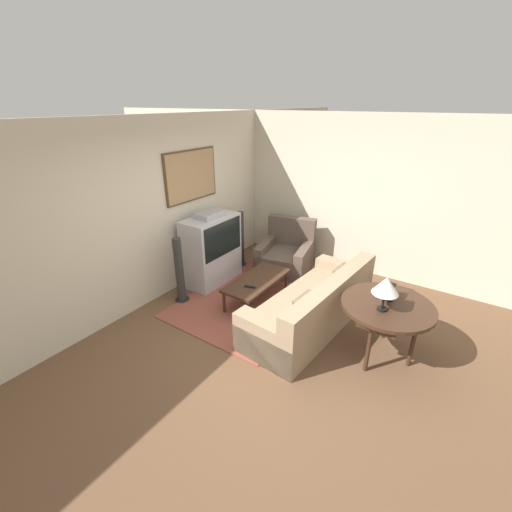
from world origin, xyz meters
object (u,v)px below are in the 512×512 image
at_px(speaker_tower_right, 241,240).
at_px(couch, 313,307).
at_px(console_table, 387,309).
at_px(armchair, 286,255).
at_px(speaker_tower_left, 180,272).
at_px(mantel_clock, 390,292).
at_px(table_lamp, 386,286).
at_px(tv, 212,249).
at_px(coffee_table, 257,281).

bearing_deg(speaker_tower_right, couch, -116.62).
xyz_separation_m(console_table, speaker_tower_right, (1.08, 2.92, -0.16)).
bearing_deg(armchair, couch, -60.46).
bearing_deg(couch, speaker_tower_right, -112.00).
distance_m(armchair, speaker_tower_left, 2.05).
bearing_deg(console_table, mantel_clock, 13.11).
relative_size(couch, table_lamp, 5.57).
relative_size(armchair, table_lamp, 2.72).
distance_m(mantel_clock, speaker_tower_left, 2.97).
relative_size(tv, console_table, 1.17).
bearing_deg(speaker_tower_right, speaker_tower_left, 180.00).
height_order(tv, couch, tv).
height_order(couch, table_lamp, table_lamp).
height_order(armchair, table_lamp, table_lamp).
distance_m(couch, coffee_table, 0.99).
relative_size(tv, speaker_tower_left, 1.19).
bearing_deg(armchair, coffee_table, -93.22).
bearing_deg(speaker_tower_left, speaker_tower_right, 0.00).
height_order(couch, console_table, couch).
bearing_deg(tv, table_lamp, -99.07).
bearing_deg(speaker_tower_left, table_lamp, -83.90).
xyz_separation_m(tv, coffee_table, (-0.14, -1.01, -0.24)).
distance_m(couch, speaker_tower_left, 2.05).
bearing_deg(tv, console_table, -95.95).
bearing_deg(table_lamp, couch, 74.60).
height_order(console_table, speaker_tower_right, speaker_tower_right).
distance_m(tv, speaker_tower_right, 0.78).
distance_m(table_lamp, mantel_clock, 0.36).
xyz_separation_m(console_table, speaker_tower_left, (-0.47, 2.92, -0.16)).
bearing_deg(speaker_tower_right, tv, 178.28).
xyz_separation_m(armchair, coffee_table, (-1.25, -0.20, 0.07)).
relative_size(armchair, console_table, 1.05).
xyz_separation_m(tv, armchair, (1.11, -0.81, -0.31)).
xyz_separation_m(armchair, speaker_tower_left, (-1.88, 0.79, 0.22)).
xyz_separation_m(table_lamp, speaker_tower_right, (1.24, 2.89, -0.53)).
xyz_separation_m(tv, couch, (-0.21, -1.99, -0.30)).
distance_m(armchair, console_table, 2.59).
bearing_deg(speaker_tower_left, console_table, -80.91).
height_order(tv, speaker_tower_right, tv).
xyz_separation_m(mantel_clock, speaker_tower_right, (0.95, 2.89, -0.32)).
relative_size(couch, mantel_clock, 12.32).
xyz_separation_m(table_lamp, mantel_clock, (0.29, -0.00, -0.21)).
height_order(tv, table_lamp, tv).
height_order(coffee_table, speaker_tower_left, speaker_tower_left).
xyz_separation_m(coffee_table, speaker_tower_right, (0.91, 0.98, 0.15)).
bearing_deg(mantel_clock, speaker_tower_left, 101.65).
xyz_separation_m(mantel_clock, speaker_tower_left, (-0.60, 2.89, -0.32)).
bearing_deg(console_table, speaker_tower_right, 69.69).
bearing_deg(armchair, mantel_clock, -43.68).
xyz_separation_m(table_lamp, speaker_tower_left, (-0.31, 2.89, -0.53)).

